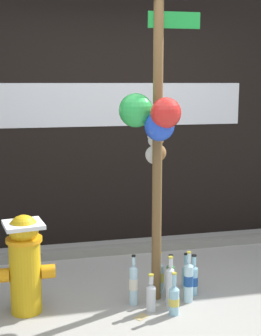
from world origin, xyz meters
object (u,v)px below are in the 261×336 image
Objects in this scene: fire_hydrant at (25,262)px; bottle_5 at (174,299)px; memorial_post at (155,101)px; bottle_3 at (170,279)px; bottle_8 at (134,284)px; bottle_4 at (170,285)px; bottle_1 at (151,296)px; bottle_7 at (185,274)px; bottle_0 at (194,279)px; bottle_2 at (160,276)px; bottle_6 at (188,281)px.

fire_hydrant is 2.29× the size of bottle_5.
bottle_5 is (0.09, -0.26, -1.48)m from memorial_post.
bottle_8 reaches higher than bottle_3.
bottle_4 is (-0.05, -0.14, 0.01)m from bottle_3.
memorial_post is at bearing 109.05° from bottle_5.
bottle_1 is 0.96× the size of bottle_7.
bottle_5 is at bearing -119.48° from bottle_7.
bottle_8 reaches higher than bottle_7.
bottle_3 is at bearing 71.42° from bottle_4.
bottle_5 is at bearing -31.98° from bottle_1.
bottle_1 is 0.73× the size of bottle_8.
bottle_2 reaches higher than bottle_0.
bottle_7 is (1.33, 0.13, -0.28)m from fire_hydrant.
bottle_7 is (0.18, 0.15, -0.04)m from bottle_3.
fire_hydrant is at bearing 177.57° from memorial_post.
bottle_2 reaches higher than bottle_7.
bottle_0 is 0.40m from bottle_5.
bottle_0 is at bearing 5.85° from bottle_8.
bottle_3 is at bearing 8.84° from bottle_8.
bottle_3 is (1.15, -0.02, -0.24)m from fire_hydrant.
fire_hydrant is 1.18m from bottle_3.
bottle_0 reaches higher than bottle_1.
bottle_1 is (0.93, -0.21, -0.28)m from fire_hydrant.
bottle_3 is (0.16, 0.03, -1.44)m from memorial_post.
bottle_2 is 0.84× the size of bottle_6.
bottle_0 is at bearing 29.28° from bottle_4.
bottle_4 is 1.31× the size of bottle_7.
bottle_3 is at bearing -140.76° from bottle_7.
fire_hydrant is 1.83× the size of bottle_6.
bottle_6 is at bearing -52.26° from bottle_2.
fire_hydrant is 2.48× the size of bottle_7.
bottle_0 is at bearing 1.02° from bottle_3.
bottle_5 is 0.82× the size of bottle_8.
bottle_3 is at bearing 77.32° from bottle_5.
fire_hydrant is 1.38m from bottle_0.
bottle_2 is at bearing -172.91° from bottle_7.
fire_hydrant reaches higher than bottle_4.
fire_hydrant is at bearing 179.43° from bottle_0.
bottle_6 is (-0.08, -0.11, 0.04)m from bottle_0.
fire_hydrant reaches higher than bottle_2.
bottle_2 is at bearing 62.12° from bottle_1.
bottle_2 is at bearing 114.38° from bottle_3.
fire_hydrant is 2.21× the size of bottle_0.
bottle_8 is (-0.17, -0.02, -1.43)m from memorial_post.
fire_hydrant is 1.29m from bottle_6.
memorial_post is 9.07× the size of bottle_1.
bottle_3 is at bearing -0.85° from fire_hydrant.
memorial_post is 1.47m from bottle_2.
bottle_4 reaches higher than bottle_2.
bottle_0 is 1.04× the size of bottle_5.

